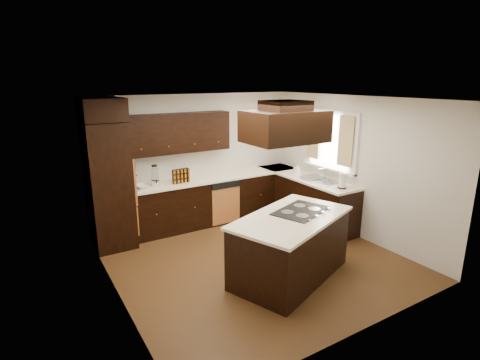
# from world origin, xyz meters

# --- Properties ---
(floor) EXTENTS (4.20, 4.20, 0.02)m
(floor) POSITION_xyz_m (0.00, 0.00, -0.01)
(floor) COLOR brown
(floor) RESTS_ON ground
(ceiling) EXTENTS (4.20, 4.20, 0.02)m
(ceiling) POSITION_xyz_m (0.00, 0.00, 2.51)
(ceiling) COLOR silver
(ceiling) RESTS_ON ground
(wall_back) EXTENTS (4.20, 0.02, 2.50)m
(wall_back) POSITION_xyz_m (0.00, 2.11, 1.25)
(wall_back) COLOR beige
(wall_back) RESTS_ON ground
(wall_front) EXTENTS (4.20, 0.02, 2.50)m
(wall_front) POSITION_xyz_m (0.00, -2.11, 1.25)
(wall_front) COLOR beige
(wall_front) RESTS_ON ground
(wall_left) EXTENTS (0.02, 4.20, 2.50)m
(wall_left) POSITION_xyz_m (-2.11, 0.00, 1.25)
(wall_left) COLOR beige
(wall_left) RESTS_ON ground
(wall_right) EXTENTS (0.02, 4.20, 2.50)m
(wall_right) POSITION_xyz_m (2.11, 0.00, 1.25)
(wall_right) COLOR beige
(wall_right) RESTS_ON ground
(oven_column) EXTENTS (0.65, 0.75, 2.12)m
(oven_column) POSITION_xyz_m (-1.78, 1.71, 1.06)
(oven_column) COLOR black
(oven_column) RESTS_ON floor
(wall_oven_face) EXTENTS (0.05, 0.62, 0.78)m
(wall_oven_face) POSITION_xyz_m (-1.43, 1.71, 1.12)
(wall_oven_face) COLOR #BE7138
(wall_oven_face) RESTS_ON oven_column
(base_cabinets_back) EXTENTS (2.93, 0.60, 0.88)m
(base_cabinets_back) POSITION_xyz_m (0.03, 1.80, 0.44)
(base_cabinets_back) COLOR black
(base_cabinets_back) RESTS_ON floor
(base_cabinets_right) EXTENTS (0.60, 2.40, 0.88)m
(base_cabinets_right) POSITION_xyz_m (1.80, 0.90, 0.44)
(base_cabinets_right) COLOR black
(base_cabinets_right) RESTS_ON floor
(countertop_back) EXTENTS (2.93, 0.63, 0.04)m
(countertop_back) POSITION_xyz_m (0.03, 1.79, 0.90)
(countertop_back) COLOR #FFF2CF
(countertop_back) RESTS_ON base_cabinets_back
(countertop_right) EXTENTS (0.63, 2.40, 0.04)m
(countertop_right) POSITION_xyz_m (1.79, 0.90, 0.90)
(countertop_right) COLOR #FFF2CF
(countertop_right) RESTS_ON base_cabinets_right
(upper_cabinets) EXTENTS (2.00, 0.34, 0.72)m
(upper_cabinets) POSITION_xyz_m (-0.43, 1.93, 1.81)
(upper_cabinets) COLOR black
(upper_cabinets) RESTS_ON wall_back
(dishwasher_front) EXTENTS (0.60, 0.05, 0.72)m
(dishwasher_front) POSITION_xyz_m (0.33, 1.50, 0.40)
(dishwasher_front) COLOR #BE7138
(dishwasher_front) RESTS_ON floor
(window_frame) EXTENTS (0.06, 1.32, 1.12)m
(window_frame) POSITION_xyz_m (2.07, 0.55, 1.65)
(window_frame) COLOR white
(window_frame) RESTS_ON wall_right
(window_pane) EXTENTS (0.00, 1.20, 1.00)m
(window_pane) POSITION_xyz_m (2.10, 0.55, 1.65)
(window_pane) COLOR white
(window_pane) RESTS_ON wall_right
(curtain_left) EXTENTS (0.02, 0.34, 0.90)m
(curtain_left) POSITION_xyz_m (2.01, 0.13, 1.70)
(curtain_left) COLOR beige
(curtain_left) RESTS_ON wall_right
(curtain_right) EXTENTS (0.02, 0.34, 0.90)m
(curtain_right) POSITION_xyz_m (2.01, 0.97, 1.70)
(curtain_right) COLOR beige
(curtain_right) RESTS_ON wall_right
(sink_rim) EXTENTS (0.52, 0.84, 0.01)m
(sink_rim) POSITION_xyz_m (1.80, 0.55, 0.92)
(sink_rim) COLOR silver
(sink_rim) RESTS_ON countertop_right
(island) EXTENTS (2.01, 1.54, 0.88)m
(island) POSITION_xyz_m (0.15, -0.70, 0.44)
(island) COLOR black
(island) RESTS_ON floor
(island_top) EXTENTS (2.09, 1.62, 0.04)m
(island_top) POSITION_xyz_m (0.15, -0.70, 0.90)
(island_top) COLOR #FFF2CF
(island_top) RESTS_ON island
(cooktop) EXTENTS (0.98, 0.82, 0.01)m
(cooktop) POSITION_xyz_m (0.40, -0.61, 0.93)
(cooktop) COLOR black
(cooktop) RESTS_ON island_top
(range_hood) EXTENTS (1.05, 0.72, 0.42)m
(range_hood) POSITION_xyz_m (0.10, -0.55, 2.16)
(range_hood) COLOR black
(range_hood) RESTS_ON ceiling
(hood_duct) EXTENTS (0.55, 0.50, 0.13)m
(hood_duct) POSITION_xyz_m (0.10, -0.55, 2.44)
(hood_duct) COLOR black
(hood_duct) RESTS_ON ceiling
(blender_base) EXTENTS (0.15, 0.15, 0.10)m
(blender_base) POSITION_xyz_m (-0.96, 1.77, 0.97)
(blender_base) COLOR silver
(blender_base) RESTS_ON countertop_back
(blender_pitcher) EXTENTS (0.13, 0.13, 0.26)m
(blender_pitcher) POSITION_xyz_m (-0.96, 1.77, 1.15)
(blender_pitcher) COLOR silver
(blender_pitcher) RESTS_ON blender_base
(spice_rack) EXTENTS (0.32, 0.11, 0.26)m
(spice_rack) POSITION_xyz_m (-0.49, 1.72, 1.05)
(spice_rack) COLOR black
(spice_rack) RESTS_ON countertop_back
(mixing_bowl) EXTENTS (0.26, 0.26, 0.06)m
(mixing_bowl) POSITION_xyz_m (-1.20, 1.77, 0.95)
(mixing_bowl) COLOR white
(mixing_bowl) RESTS_ON countertop_back
(soap_bottle) EXTENTS (0.10, 0.10, 0.21)m
(soap_bottle) POSITION_xyz_m (1.74, 1.10, 1.02)
(soap_bottle) COLOR white
(soap_bottle) RESTS_ON countertop_right
(paper_towel) EXTENTS (0.13, 0.13, 0.27)m
(paper_towel) POSITION_xyz_m (1.77, -0.08, 1.05)
(paper_towel) COLOR white
(paper_towel) RESTS_ON countertop_right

